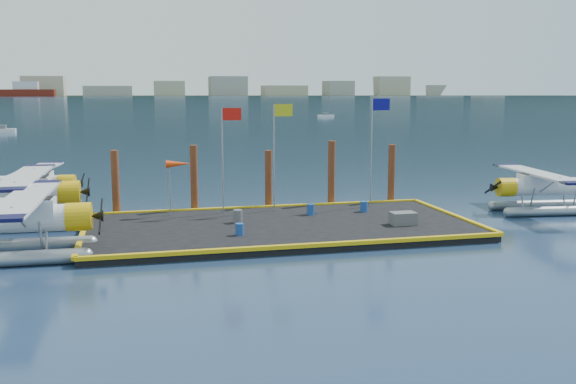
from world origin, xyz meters
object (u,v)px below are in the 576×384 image
drum_0 (238,216)px  flagpole_red (226,143)px  seaplane_b (18,197)px  flagpole_yellow (277,140)px  drum_4 (364,207)px  flagpole_blue (375,136)px  seaplane_a (17,223)px  piling_3 (331,175)px  seaplane_c (28,187)px  piling_1 (194,181)px  crate (403,218)px  piling_2 (269,181)px  seaplane_d (542,189)px  piling_0 (116,185)px  drum_5 (311,209)px  piling_4 (391,176)px  windsock (178,165)px  drum_3 (239,229)px

drum_0 → flagpole_red: (-0.16, 2.97, 3.65)m
seaplane_b → flagpole_yellow: size_ratio=1.71×
drum_4 → flagpole_blue: 4.46m
drum_0 → flagpole_blue: bearing=18.6°
seaplane_a → piling_3: bearing=117.6°
seaplane_c → piling_1: piling_1 is taller
seaplane_a → crate: bearing=95.3°
crate → piling_2: bearing=128.9°
piling_1 → piling_3: (8.50, 0.00, 0.05)m
seaplane_d → piling_0: 25.48m
seaplane_b → piling_3: piling_3 is taller
drum_5 → crate: crate is taller
drum_0 → piling_4: bearing=23.2°
flagpole_blue → piling_2: (-6.20, 1.60, -2.79)m
seaplane_b → piling_4: piling_4 is taller
flagpole_yellow → flagpole_red: bearing=180.0°
piling_3 → drum_4: bearing=-72.9°
seaplane_b → piling_0: piling_0 is taller
seaplane_a → piling_1: bearing=135.9°
flagpole_yellow → seaplane_a: bearing=-153.2°
drum_5 → windsock: 7.88m
piling_0 → piling_1: 4.50m
seaplane_a → piling_2: (13.01, 8.29, 0.28)m
drum_3 → flagpole_red: 7.03m
seaplane_b → drum_4: (19.07, -2.06, -0.95)m
drum_5 → seaplane_b: bearing=172.0°
drum_5 → windsock: size_ratio=0.20×
crate → piling_2: piling_2 is taller
drum_5 → piling_2: 3.98m
flagpole_yellow → piling_0: size_ratio=1.55×
drum_5 → piling_0: 11.32m
piling_4 → windsock: bearing=-173.3°
seaplane_d → crate: (-10.41, -3.05, -0.72)m
flagpole_red → flagpole_blue: size_ratio=0.92×
piling_2 → flagpole_yellow: bearing=-82.8°
drum_0 → flagpole_yellow: flagpole_yellow is taller
seaplane_d → piling_0: bearing=87.8°
piling_1 → windsock: bearing=-122.7°
piling_1 → piling_0: bearing=180.0°
seaplane_a → drum_3: size_ratio=18.00×
seaplane_d → piling_2: (-16.15, 4.05, 0.46)m
seaplane_d → drum_5: 14.46m
seaplane_b → flagpole_red: (11.30, -0.46, 2.75)m
seaplane_a → piling_4: (21.01, 8.29, 0.38)m
seaplane_c → windsock: size_ratio=3.05×
drum_5 → flagpole_yellow: bearing=130.6°
piling_2 → piling_1: bearing=180.0°
flagpole_red → piling_1: flagpole_red is taller
seaplane_b → crate: bearing=74.6°
crate → seaplane_c: bearing=150.8°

